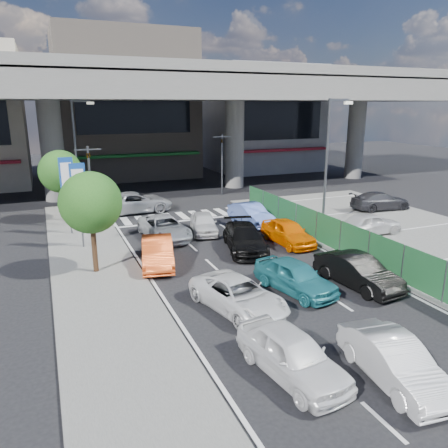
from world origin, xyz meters
name	(u,v)px	position (x,y,z in m)	size (l,w,h in m)	color
ground	(269,282)	(0.00, 0.00, 0.00)	(120.00, 120.00, 0.00)	black
parking_lot	(420,240)	(11.00, 2.00, 0.03)	(12.00, 28.00, 0.06)	#5B5A58
sidewalk_left	(96,272)	(-7.00, 4.00, 0.06)	(4.00, 30.00, 0.12)	#5B5A58
fence_run	(353,242)	(5.30, 1.00, 0.90)	(0.16, 22.00, 1.80)	#1C522A
expressway	(148,91)	(0.00, 22.00, 8.76)	(64.00, 14.00, 10.75)	slate
building_center	(125,106)	(0.00, 32.97, 7.49)	(14.00, 10.90, 15.00)	gray
building_east	(262,119)	(16.00, 31.97, 5.99)	(12.00, 10.90, 12.00)	gray
traffic_light_left	(89,167)	(-6.20, 12.00, 3.94)	(1.60, 1.24, 5.20)	#595B60
traffic_light_right	(222,149)	(5.50, 19.00, 3.94)	(1.60, 1.24, 5.20)	#595B60
street_lamp_right	(329,154)	(7.17, 6.00, 4.77)	(1.65, 0.22, 8.00)	#595B60
street_lamp_left	(78,145)	(-6.33, 18.00, 4.77)	(1.65, 0.22, 8.00)	#595B60
signboard_near	(79,194)	(-7.20, 7.99, 3.06)	(0.80, 0.14, 4.70)	#595B60
signboard_far	(68,185)	(-7.60, 10.99, 3.06)	(0.80, 0.14, 4.70)	#595B60
tree_near	(91,203)	(-7.00, 4.00, 3.39)	(2.80, 2.80, 4.80)	#382314
tree_far	(60,172)	(-7.80, 14.50, 3.39)	(2.80, 2.80, 4.80)	#382314
van_white_back_left	(292,354)	(-2.70, -6.41, 0.69)	(1.63, 4.05, 1.38)	white
hatch_white_back_mid	(394,361)	(-0.19, -7.77, 0.65)	(1.38, 3.97, 1.31)	silver
sedan_white_mid_left	(238,295)	(-2.40, -1.99, 0.62)	(2.05, 4.45, 1.24)	white
taxi_teal_mid	(295,276)	(0.51, -1.33, 0.68)	(1.62, 4.02, 1.37)	teal
hatch_black_mid_right	(358,272)	(3.28, -1.92, 0.69)	(1.46, 4.19, 1.38)	black
taxi_orange_left	(157,252)	(-4.07, 3.93, 0.69)	(1.46, 4.19, 1.38)	#E6541E
sedan_black_mid	(245,238)	(0.86, 4.40, 0.69)	(1.93, 4.76, 1.38)	black
taxi_orange_right	(288,232)	(3.59, 4.48, 0.69)	(1.63, 4.05, 1.38)	orange
wagon_silver_front_left	(164,228)	(-2.58, 8.21, 0.65)	(2.16, 4.68, 1.30)	#B9BCC1
sedan_white_front_mid	(204,223)	(-0.05, 8.38, 0.63)	(1.49, 3.70, 1.26)	silver
kei_truck_front_right	(251,214)	(3.50, 9.04, 0.69)	(1.46, 4.19, 1.38)	#516DBB
crossing_wagon_silver	(135,202)	(-2.89, 15.29, 0.75)	(2.50, 5.42, 1.51)	#93969B
parked_sedan_white	(370,224)	(9.04, 4.09, 0.73)	(1.57, 3.91, 1.33)	silver
parked_sedan_dgrey	(380,201)	(14.14, 8.92, 0.72)	(1.85, 4.56, 1.32)	#2B2B30
traffic_cone	(328,231)	(6.42, 4.66, 0.42)	(0.37, 0.37, 0.72)	red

